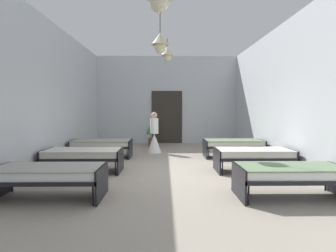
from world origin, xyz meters
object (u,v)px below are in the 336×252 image
(nurse_near_aisle, at_px, (154,138))
(potted_plant, at_px, (153,129))
(bed_left_row_0, at_px, (49,174))
(bed_left_row_2, at_px, (102,144))
(bed_right_row_1, at_px, (254,154))
(bed_left_row_1, at_px, (83,155))
(bed_right_row_0, at_px, (291,173))
(bed_right_row_2, at_px, (233,144))

(nurse_near_aisle, xyz_separation_m, potted_plant, (-0.13, 1.59, 0.19))
(bed_left_row_0, relative_size, bed_left_row_2, 1.00)
(bed_right_row_1, height_order, potted_plant, potted_plant)
(bed_left_row_2, bearing_deg, bed_right_row_1, -23.85)
(bed_left_row_0, relative_size, bed_left_row_1, 1.00)
(bed_left_row_0, distance_m, bed_right_row_1, 4.70)
(bed_left_row_0, xyz_separation_m, bed_right_row_0, (4.30, 0.00, 0.00))
(bed_right_row_0, bearing_deg, bed_right_row_1, 90.00)
(bed_left_row_1, distance_m, bed_left_row_2, 1.90)
(nurse_near_aisle, bearing_deg, bed_right_row_2, 141.64)
(bed_right_row_0, distance_m, bed_left_row_2, 5.74)
(bed_right_row_2, distance_m, potted_plant, 3.74)
(potted_plant, bearing_deg, nurse_near_aisle, -85.15)
(bed_left_row_0, distance_m, potted_plant, 6.49)
(nurse_near_aisle, bearing_deg, bed_left_row_0, 51.25)
(bed_left_row_0, relative_size, potted_plant, 1.63)
(bed_left_row_0, height_order, nurse_near_aisle, nurse_near_aisle)
(nurse_near_aisle, bearing_deg, potted_plant, -104.41)
(bed_left_row_2, distance_m, potted_plant, 2.94)
(bed_right_row_0, bearing_deg, bed_left_row_1, 156.15)
(bed_right_row_0, xyz_separation_m, bed_right_row_1, (0.00, 1.90, 0.00))
(bed_right_row_0, relative_size, potted_plant, 1.63)
(bed_left_row_2, xyz_separation_m, nurse_near_aisle, (1.67, 0.91, 0.09))
(bed_left_row_2, height_order, potted_plant, potted_plant)
(bed_left_row_0, xyz_separation_m, potted_plant, (1.53, 6.30, 0.28))
(bed_left_row_0, height_order, bed_left_row_2, same)
(bed_right_row_0, bearing_deg, potted_plant, 113.69)
(bed_left_row_1, relative_size, nurse_near_aisle, 1.28)
(bed_right_row_0, distance_m, potted_plant, 6.88)
(bed_left_row_1, xyz_separation_m, potted_plant, (1.53, 4.40, 0.28))
(bed_left_row_1, relative_size, potted_plant, 1.63)
(bed_right_row_0, bearing_deg, nurse_near_aisle, 119.17)
(bed_right_row_0, xyz_separation_m, bed_left_row_1, (-4.30, 1.90, 0.00))
(bed_right_row_2, bearing_deg, bed_right_row_0, -90.00)
(bed_left_row_0, distance_m, bed_left_row_1, 1.90)
(bed_right_row_2, height_order, potted_plant, potted_plant)
(potted_plant, bearing_deg, bed_right_row_0, -66.31)
(bed_right_row_0, distance_m, bed_right_row_1, 1.90)
(bed_right_row_0, relative_size, nurse_near_aisle, 1.28)
(bed_right_row_0, bearing_deg, bed_right_row_2, 90.00)
(bed_left_row_1, height_order, bed_right_row_1, same)
(bed_right_row_2, relative_size, potted_plant, 1.63)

